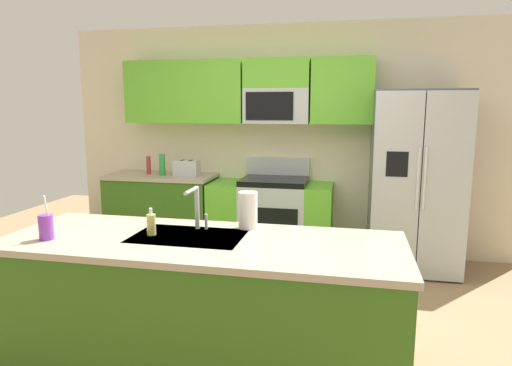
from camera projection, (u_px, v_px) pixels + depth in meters
ground_plane at (244, 334)px, 3.35m from camera, size 9.00×9.00×0.00m
kitchen_wall_unit at (274, 125)px, 5.13m from camera, size 5.20×0.43×2.60m
back_counter at (162, 212)px, 5.30m from camera, size 1.26×0.63×0.90m
range_oven at (271, 218)px, 5.03m from camera, size 1.36×0.61×1.10m
refrigerator at (415, 182)px, 4.57m from camera, size 0.90×0.76×1.85m
island_counter at (202, 309)px, 2.75m from camera, size 2.42×0.87×0.90m
toaster at (187, 168)px, 5.09m from camera, size 0.28×0.16×0.18m
pepper_mill at (149, 165)px, 5.24m from camera, size 0.05×0.05×0.21m
bottle_green at (162, 165)px, 5.15m from camera, size 0.07×0.07×0.25m
sink_faucet at (196, 204)px, 2.85m from camera, size 0.08×0.21×0.28m
drink_cup_purple at (46, 227)px, 2.66m from camera, size 0.08×0.08×0.27m
soap_dispenser at (151, 224)px, 2.75m from camera, size 0.06×0.06×0.17m
paper_towel_roll at (248, 210)px, 2.90m from camera, size 0.12×0.12×0.24m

